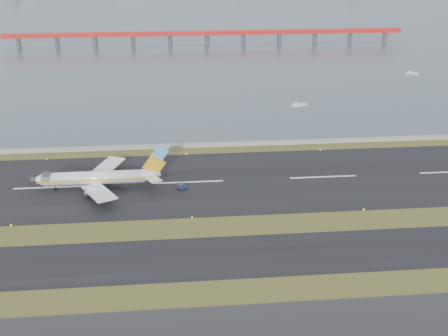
{
  "coord_description": "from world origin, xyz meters",
  "views": [
    {
      "loc": [
        -3.95,
        -120.07,
        66.7
      ],
      "look_at": [
        9.54,
        22.0,
        7.48
      ],
      "focal_mm": 45.0,
      "sensor_mm": 36.0,
      "label": 1
    }
  ],
  "objects": [
    {
      "name": "red_pier",
      "position": [
        20.0,
        250.0,
        7.28
      ],
      "size": [
        260.0,
        5.0,
        10.2
      ],
      "color": "red",
      "rests_on": "ground"
    },
    {
      "name": "runway_strip",
      "position": [
        0.0,
        30.0,
        0.05
      ],
      "size": [
        1000.0,
        45.0,
        0.1
      ],
      "primitive_type": "cube",
      "color": "black",
      "rests_on": "ground"
    },
    {
      "name": "bay_water",
      "position": [
        0.0,
        460.0,
        0.0
      ],
      "size": [
        1400.0,
        800.0,
        1.3
      ],
      "primitive_type": "cube",
      "color": "#42505F",
      "rests_on": "ground"
    },
    {
      "name": "taxiway_strip",
      "position": [
        0.0,
        -12.0,
        0.05
      ],
      "size": [
        1000.0,
        18.0,
        0.1
      ],
      "primitive_type": "cube",
      "color": "black",
      "rests_on": "ground"
    },
    {
      "name": "seawall",
      "position": [
        0.0,
        60.0,
        0.5
      ],
      "size": [
        1000.0,
        2.5,
        1.0
      ],
      "primitive_type": "cube",
      "color": "#969691",
      "rests_on": "ground"
    },
    {
      "name": "workboat_near",
      "position": [
        49.08,
        105.04,
        0.53
      ],
      "size": [
        7.18,
        4.38,
        1.67
      ],
      "rotation": [
        0.0,
        0.0,
        0.35
      ],
      "color": "silver",
      "rests_on": "ground"
    },
    {
      "name": "ground",
      "position": [
        0.0,
        0.0,
        0.0
      ],
      "size": [
        1000.0,
        1000.0,
        0.0
      ],
      "primitive_type": "plane",
      "color": "#3C4719",
      "rests_on": "ground"
    },
    {
      "name": "workboat_far",
      "position": [
        121.1,
        158.3,
        0.46
      ],
      "size": [
        6.26,
        4.1,
        1.46
      ],
      "rotation": [
        0.0,
        0.0,
        -0.4
      ],
      "color": "silver",
      "rests_on": "ground"
    },
    {
      "name": "airliner",
      "position": [
        -25.28,
        27.84,
        3.46
      ],
      "size": [
        38.52,
        32.89,
        12.8
      ],
      "color": "white",
      "rests_on": "ground"
    },
    {
      "name": "pushback_tug",
      "position": [
        -2.23,
        25.3,
        0.91
      ],
      "size": [
        3.0,
        1.86,
        1.87
      ],
      "rotation": [
        0.0,
        0.0,
        0.05
      ],
      "color": "#161C3D",
      "rests_on": "ground"
    }
  ]
}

